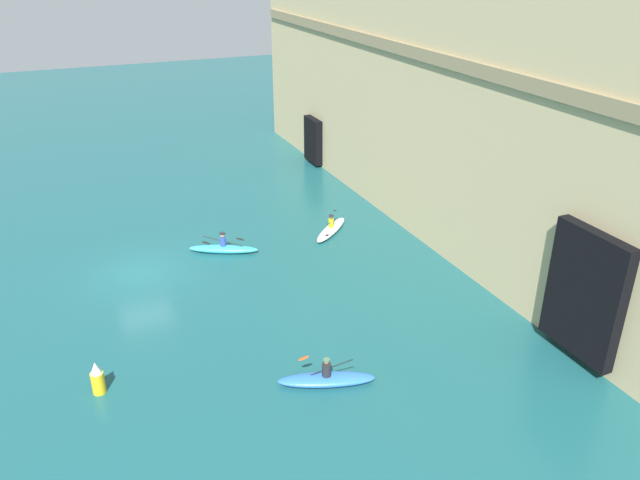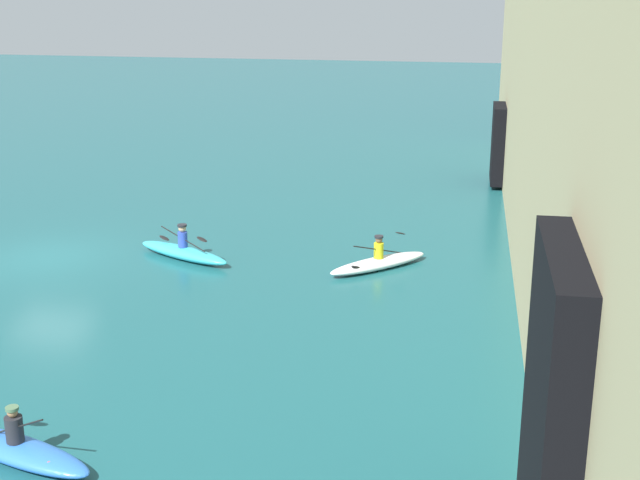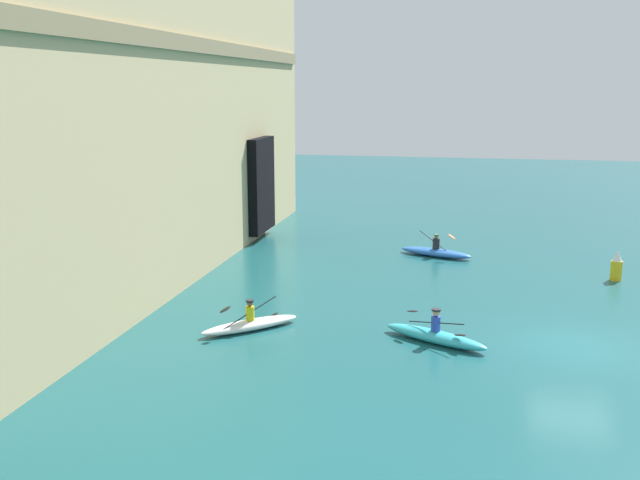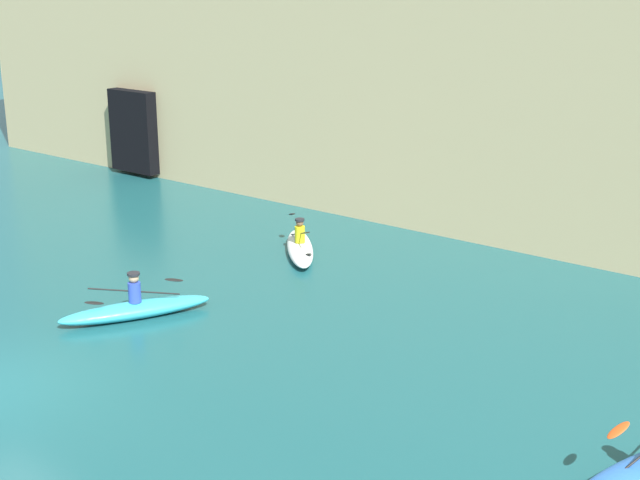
# 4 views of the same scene
# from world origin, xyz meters

# --- Properties ---
(ground_plane) EXTENTS (120.00, 120.00, 0.00)m
(ground_plane) POSITION_xyz_m (0.00, 0.00, 0.00)
(ground_plane) COLOR #195156
(cliff_bluff) EXTENTS (43.24, 6.96, 16.20)m
(cliff_bluff) POSITION_xyz_m (0.50, 17.65, 8.08)
(cliff_bluff) COLOR tan
(cliff_bluff) RESTS_ON ground
(kayak_cyan) EXTENTS (2.23, 3.52, 1.12)m
(kayak_cyan) POSITION_xyz_m (-0.59, 4.30, 0.23)
(kayak_cyan) COLOR #33B2C6
(kayak_cyan) RESTS_ON ground
(kayak_blue) EXTENTS (1.98, 3.62, 1.20)m
(kayak_blue) POSITION_xyz_m (11.27, 4.86, 0.22)
(kayak_blue) COLOR blue
(kayak_blue) RESTS_ON ground
(kayak_white) EXTENTS (2.91, 3.06, 1.04)m
(kayak_white) POSITION_xyz_m (-0.64, 10.43, 0.21)
(kayak_white) COLOR white
(kayak_white) RESTS_ON ground
(marker_buoy) EXTENTS (0.46, 0.46, 1.28)m
(marker_buoy) POSITION_xyz_m (8.49, -2.75, 0.59)
(marker_buoy) COLOR yellow
(marker_buoy) RESTS_ON ground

